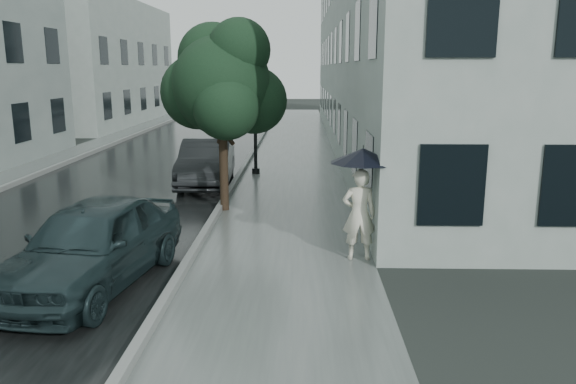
{
  "coord_description": "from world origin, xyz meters",
  "views": [
    {
      "loc": [
        0.59,
        -8.52,
        3.68
      ],
      "look_at": [
        0.32,
        2.19,
        1.3
      ],
      "focal_mm": 35.0,
      "sensor_mm": 36.0,
      "label": 1
    }
  ],
  "objects_px": {
    "lamp_post": "(251,97)",
    "car_far": "(207,162)",
    "street_tree": "(222,84)",
    "pedestrian": "(359,214)",
    "car_near": "(93,244)"
  },
  "relations": [
    {
      "from": "street_tree",
      "to": "car_near",
      "type": "bearing_deg",
      "value": -105.57
    },
    {
      "from": "pedestrian",
      "to": "street_tree",
      "type": "xyz_separation_m",
      "value": [
        -3.15,
        3.92,
        2.37
      ]
    },
    {
      "from": "pedestrian",
      "to": "lamp_post",
      "type": "height_order",
      "value": "lamp_post"
    },
    {
      "from": "lamp_post",
      "to": "street_tree",
      "type": "bearing_deg",
      "value": -78.61
    },
    {
      "from": "pedestrian",
      "to": "car_far",
      "type": "xyz_separation_m",
      "value": [
        -4.17,
        7.11,
        -0.18
      ]
    },
    {
      "from": "pedestrian",
      "to": "lamp_post",
      "type": "xyz_separation_m",
      "value": [
        -2.91,
        9.06,
        1.79
      ]
    },
    {
      "from": "lamp_post",
      "to": "car_far",
      "type": "xyz_separation_m",
      "value": [
        -1.26,
        -1.95,
        -1.97
      ]
    },
    {
      "from": "lamp_post",
      "to": "car_near",
      "type": "xyz_separation_m",
      "value": [
        -1.75,
        -10.56,
        -1.94
      ]
    },
    {
      "from": "street_tree",
      "to": "car_near",
      "type": "relative_size",
      "value": 1.11
    },
    {
      "from": "lamp_post",
      "to": "car_far",
      "type": "relative_size",
      "value": 1.07
    },
    {
      "from": "pedestrian",
      "to": "street_tree",
      "type": "bearing_deg",
      "value": -52.18
    },
    {
      "from": "pedestrian",
      "to": "car_far",
      "type": "height_order",
      "value": "pedestrian"
    },
    {
      "from": "street_tree",
      "to": "lamp_post",
      "type": "relative_size",
      "value": 1.04
    },
    {
      "from": "car_far",
      "to": "lamp_post",
      "type": "bearing_deg",
      "value": 53.87
    },
    {
      "from": "lamp_post",
      "to": "car_far",
      "type": "bearing_deg",
      "value": -108.66
    }
  ]
}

